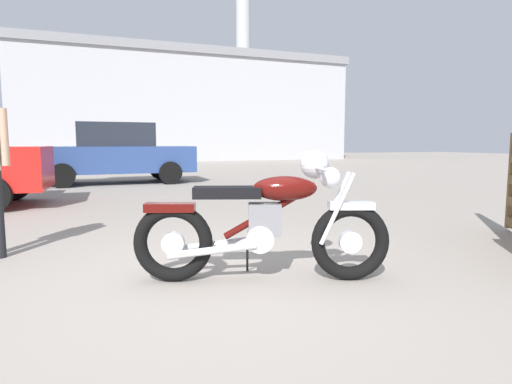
# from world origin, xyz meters

# --- Properties ---
(ground_plane) EXTENTS (80.00, 80.00, 0.00)m
(ground_plane) POSITION_xyz_m (0.00, 0.00, 0.00)
(ground_plane) COLOR gray
(vintage_motorcycle) EXTENTS (2.01, 0.83, 1.07)m
(vintage_motorcycle) POSITION_xyz_m (0.41, -0.05, 0.49)
(vintage_motorcycle) COLOR black
(vintage_motorcycle) RESTS_ON ground_plane
(red_hatchback_near) EXTENTS (4.25, 2.03, 1.67)m
(red_hatchback_near) POSITION_xyz_m (-0.42, 9.38, 0.84)
(red_hatchback_near) COLOR black
(red_hatchback_near) RESTS_ON ground_plane
(industrial_building) EXTENTS (21.42, 13.54, 15.26)m
(industrial_building) POSITION_xyz_m (4.82, 29.22, 3.55)
(industrial_building) COLOR #B2B2B7
(industrial_building) RESTS_ON ground_plane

